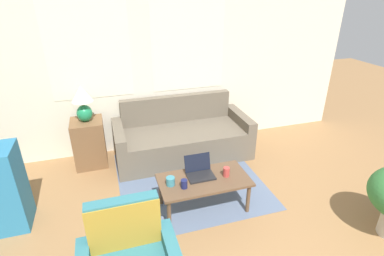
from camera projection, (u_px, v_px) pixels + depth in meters
wall_back at (147, 65)px, 4.34m from camera, size 6.57×0.06×2.60m
rug at (189, 178)px, 4.02m from camera, size 1.82×1.86×0.01m
couch at (182, 138)px, 4.51m from camera, size 1.97×0.85×0.85m
side_table at (90, 143)px, 4.23m from camera, size 0.43×0.43×0.68m
table_lamp at (83, 101)px, 3.96m from camera, size 0.28×0.28×0.50m
coffee_table at (204, 182)px, 3.35m from camera, size 1.01×0.53×0.40m
laptop at (199, 171)px, 3.39m from camera, size 0.30×0.26×0.22m
cup_navy at (184, 184)px, 3.17m from camera, size 0.07×0.07×0.10m
cup_yellow at (170, 181)px, 3.22m from camera, size 0.10×0.10×0.09m
cup_white at (226, 172)px, 3.37m from camera, size 0.07×0.07×0.11m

